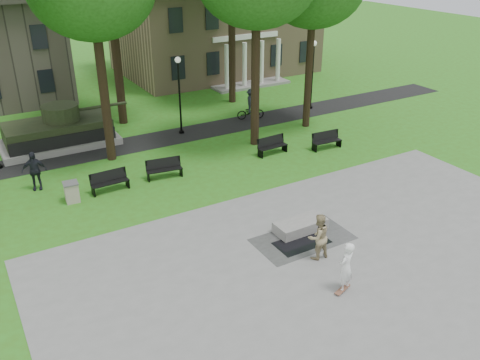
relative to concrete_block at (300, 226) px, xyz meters
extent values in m
plane|color=#316217|center=(0.02, 0.82, -0.24)|extent=(120.00, 120.00, 0.00)
cube|color=gray|center=(0.02, -4.18, -0.23)|extent=(22.00, 16.00, 0.02)
cube|color=black|center=(0.02, 12.82, -0.24)|extent=(44.00, 2.60, 0.01)
cube|color=#9E8460|center=(10.02, 26.82, 3.75)|extent=(16.00, 11.00, 8.00)
cube|color=silver|center=(10.02, 21.32, 3.55)|extent=(6.00, 0.30, 0.40)
cylinder|color=black|center=(-4.48, 11.32, 3.75)|extent=(0.48, 0.48, 8.00)
cylinder|color=black|center=(3.52, 9.32, 3.92)|extent=(0.50, 0.50, 8.32)
cylinder|color=black|center=(8.02, 10.32, 3.59)|extent=(0.46, 0.46, 7.68)
cylinder|color=black|center=(-1.98, 16.82, 4.39)|extent=(0.54, 0.54, 9.28)
cylinder|color=black|center=(6.52, 17.32, 4.08)|extent=(0.50, 0.50, 8.64)
cylinder|color=black|center=(-9.98, 13.12, -0.16)|extent=(0.32, 0.32, 0.16)
cylinder|color=black|center=(0.52, 13.12, 1.96)|extent=(0.12, 0.12, 4.40)
sphere|color=silver|center=(0.52, 13.12, 4.30)|extent=(0.36, 0.36, 0.36)
cylinder|color=black|center=(0.52, 13.12, -0.16)|extent=(0.32, 0.32, 0.16)
cylinder|color=black|center=(10.52, 13.12, 1.96)|extent=(0.12, 0.12, 4.40)
sphere|color=silver|center=(10.52, 13.12, 4.30)|extent=(0.36, 0.36, 0.36)
cylinder|color=black|center=(10.52, 13.12, -0.16)|extent=(0.32, 0.32, 0.16)
cube|color=gray|center=(-6.48, 14.82, -0.04)|extent=(6.50, 3.40, 0.40)
cube|color=#262D17|center=(-6.48, 14.82, 0.70)|extent=(5.80, 2.80, 1.10)
cube|color=black|center=(-6.48, 13.47, 0.51)|extent=(5.80, 0.35, 0.70)
cube|color=black|center=(-6.48, 16.17, 0.51)|extent=(5.80, 0.35, 0.70)
cylinder|color=#262D17|center=(-6.18, 14.82, 1.71)|extent=(2.10, 2.10, 0.90)
cylinder|color=#262D17|center=(-3.88, 14.82, 1.71)|extent=(3.20, 0.18, 0.18)
cube|color=black|center=(-0.51, -0.81, -0.22)|extent=(2.20, 1.20, 0.00)
cube|color=gray|center=(0.00, 0.00, 0.00)|extent=(2.21, 1.02, 0.45)
cube|color=brown|center=(-1.11, -3.97, -0.19)|extent=(0.80, 0.45, 0.07)
imported|color=white|center=(-1.03, -3.93, 0.71)|extent=(0.80, 0.66, 1.87)
imported|color=#9B8B64|center=(-0.63, -1.92, 0.70)|extent=(0.92, 0.72, 1.85)
imported|color=black|center=(-8.72, 9.55, 0.72)|extent=(1.22, 0.74, 1.94)
imported|color=black|center=(5.64, 13.29, 0.23)|extent=(1.93, 1.15, 0.96)
imported|color=black|center=(5.64, 13.29, 1.00)|extent=(0.87, 1.16, 1.60)
cube|color=black|center=(-5.71, 7.51, 0.21)|extent=(1.82, 0.52, 0.05)
cube|color=black|center=(-5.71, 7.73, 0.51)|extent=(1.80, 0.23, 0.50)
cube|color=black|center=(-6.56, 7.51, -0.02)|extent=(0.08, 0.45, 0.45)
cube|color=black|center=(-4.86, 7.51, -0.02)|extent=(0.08, 0.45, 0.45)
cube|color=black|center=(-2.89, 7.59, 0.21)|extent=(1.85, 0.70, 0.05)
cube|color=black|center=(-2.89, 7.81, 0.51)|extent=(1.80, 0.40, 0.50)
cube|color=black|center=(-3.74, 7.59, -0.02)|extent=(0.12, 0.45, 0.45)
cube|color=black|center=(-2.04, 7.59, -0.02)|extent=(0.12, 0.45, 0.45)
cube|color=black|center=(3.55, 7.45, 0.21)|extent=(1.82, 0.55, 0.05)
cube|color=black|center=(3.55, 7.67, 0.51)|extent=(1.81, 0.25, 0.50)
cube|color=black|center=(2.70, 7.45, -0.02)|extent=(0.09, 0.45, 0.45)
cube|color=black|center=(4.40, 7.45, -0.02)|extent=(0.09, 0.45, 0.45)
cube|color=black|center=(6.69, 6.55, 0.21)|extent=(1.82, 0.56, 0.05)
cube|color=black|center=(6.69, 6.77, 0.51)|extent=(1.81, 0.26, 0.50)
cube|color=black|center=(5.84, 6.55, -0.02)|extent=(0.09, 0.45, 0.45)
cube|color=black|center=(7.54, 6.55, -0.02)|extent=(0.09, 0.45, 0.45)
cube|color=#A69788|center=(-7.55, 7.40, 0.21)|extent=(0.64, 0.64, 0.90)
cube|color=#4C4C4C|center=(-7.55, 7.40, 0.69)|extent=(0.71, 0.71, 0.06)
camera|label=1|loc=(-11.29, -14.42, 10.85)|focal=38.00mm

